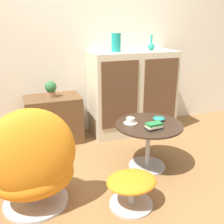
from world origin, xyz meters
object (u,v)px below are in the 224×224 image
object	(u,v)px
teacup	(130,121)
bowl	(159,119)
tv_console	(54,119)
vase_leftmost	(116,42)
coffee_table	(148,137)
potted_plant	(51,88)
sideboard	(133,93)
book_stack	(154,126)
ottoman	(132,185)
egg_chair	(33,165)
vase_inner_left	(151,46)

from	to	relation	value
teacup	bowl	bearing A→B (deg)	-4.79
tv_console	vase_leftmost	xyz separation A→B (m)	(0.80, -0.02, 0.89)
bowl	coffee_table	bearing A→B (deg)	-159.24
coffee_table	potted_plant	distance (m)	1.29
sideboard	bowl	world-z (taller)	sideboard
tv_console	book_stack	distance (m)	1.35
ottoman	vase_leftmost	xyz separation A→B (m)	(0.40, 1.41, 0.99)
ottoman	bowl	xyz separation A→B (m)	(0.53, 0.54, 0.31)
vase_leftmost	coffee_table	bearing A→B (deg)	-90.22
potted_plant	book_stack	world-z (taller)	potted_plant
egg_chair	coffee_table	bearing A→B (deg)	12.63
potted_plant	vase_inner_left	bearing A→B (deg)	-1.14
ottoman	vase_leftmost	size ratio (longest dim) A/B	1.87
ottoman	potted_plant	distance (m)	1.57
vase_inner_left	teacup	distance (m)	1.23
potted_plant	bowl	bearing A→B (deg)	-43.70
coffee_table	book_stack	bearing A→B (deg)	-99.00
egg_chair	vase_inner_left	distance (m)	2.11
book_stack	bowl	distance (m)	0.24
egg_chair	teacup	size ratio (longest dim) A/B	6.53
vase_inner_left	teacup	size ratio (longest dim) A/B	1.42
sideboard	bowl	distance (m)	0.87
ottoman	potted_plant	xyz separation A→B (m)	(-0.41, 1.44, 0.48)
ottoman	coffee_table	distance (m)	0.64
teacup	bowl	size ratio (longest dim) A/B	1.10
sideboard	vase_leftmost	xyz separation A→B (m)	(-0.23, 0.00, 0.64)
coffee_table	potted_plant	size ratio (longest dim) A/B	3.45
sideboard	egg_chair	world-z (taller)	sideboard
vase_inner_left	potted_plant	bearing A→B (deg)	178.86
vase_inner_left	potted_plant	size ratio (longest dim) A/B	0.99
coffee_table	vase_inner_left	world-z (taller)	vase_inner_left
egg_chair	book_stack	size ratio (longest dim) A/B	5.59
tv_console	egg_chair	bearing A→B (deg)	-105.03
sideboard	vase_inner_left	bearing A→B (deg)	0.92
tv_console	ottoman	distance (m)	1.49
tv_console	vase_inner_left	distance (m)	1.52
tv_console	potted_plant	world-z (taller)	potted_plant
bowl	ottoman	bearing A→B (deg)	-134.55
tv_console	book_stack	size ratio (longest dim) A/B	4.18
book_stack	ottoman	bearing A→B (deg)	-136.34
sideboard	vase_inner_left	distance (m)	0.63
sideboard	book_stack	xyz separation A→B (m)	(-0.26, -1.05, -0.03)
tv_console	potted_plant	bearing A→B (deg)	174.71
vase_inner_left	ottoman	bearing A→B (deg)	-121.63
bowl	tv_console	bearing A→B (deg)	136.06
sideboard	egg_chair	size ratio (longest dim) A/B	1.25
teacup	bowl	world-z (taller)	teacup
teacup	vase_inner_left	bearing A→B (deg)	52.92
ottoman	book_stack	world-z (taller)	book_stack
potted_plant	book_stack	xyz separation A→B (m)	(0.78, -1.08, -0.17)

